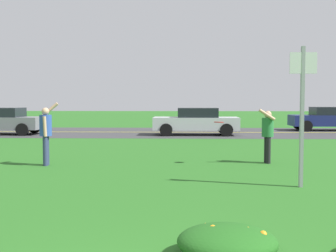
# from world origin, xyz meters

# --- Properties ---
(ground_plane) EXTENTS (120.00, 120.00, 0.00)m
(ground_plane) POSITION_xyz_m (0.00, 10.76, 0.00)
(ground_plane) COLOR #26601E
(highway_strip) EXTENTS (120.00, 8.10, 0.01)m
(highway_strip) POSITION_xyz_m (0.00, 21.52, 0.00)
(highway_strip) COLOR #38383A
(highway_strip) RESTS_ON ground
(highway_center_stripe) EXTENTS (120.00, 0.16, 0.00)m
(highway_center_stripe) POSITION_xyz_m (0.00, 21.52, 0.01)
(highway_center_stripe) COLOR yellow
(highway_center_stripe) RESTS_ON ground
(daylily_clump_front_right) EXTENTS (1.18, 1.07, 0.37)m
(daylily_clump_front_right) POSITION_xyz_m (0.50, 2.16, 0.19)
(daylily_clump_front_right) COLOR #1E5619
(daylily_clump_front_right) RESTS_ON ground
(sign_post_near_path) EXTENTS (0.56, 0.10, 2.97)m
(sign_post_near_path) POSITION_xyz_m (2.47, 6.24, 1.78)
(sign_post_near_path) COLOR #93969B
(sign_post_near_path) RESTS_ON ground
(person_thrower_blue_shirt) EXTENTS (0.49, 0.52, 1.79)m
(person_thrower_blue_shirt) POSITION_xyz_m (-3.91, 8.99, 0.99)
(person_thrower_blue_shirt) COLOR #2D4C9E
(person_thrower_blue_shirt) RESTS_ON ground
(person_catcher_green_shirt) EXTENTS (0.50, 0.52, 1.61)m
(person_catcher_green_shirt) POSITION_xyz_m (2.44, 9.66, 0.92)
(person_catcher_green_shirt) COLOR #287038
(person_catcher_green_shirt) RESTS_ON ground
(frisbee_red) EXTENTS (0.28, 0.28, 0.05)m
(frisbee_red) POSITION_xyz_m (0.99, 9.40, 1.22)
(frisbee_red) COLOR red
(car_navy_center_left) EXTENTS (4.50, 2.00, 1.45)m
(car_navy_center_left) POSITION_xyz_m (8.86, 23.35, 0.74)
(car_navy_center_left) COLOR navy
(car_navy_center_left) RESTS_ON ground
(car_silver_center_right) EXTENTS (4.50, 2.00, 1.45)m
(car_silver_center_right) POSITION_xyz_m (0.65, 19.70, 0.74)
(car_silver_center_right) COLOR #B7BABF
(car_silver_center_right) RESTS_ON ground
(car_gray_rightmost) EXTENTS (4.50, 2.00, 1.45)m
(car_gray_rightmost) POSITION_xyz_m (-9.96, 19.70, 0.74)
(car_gray_rightmost) COLOR slate
(car_gray_rightmost) RESTS_ON ground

